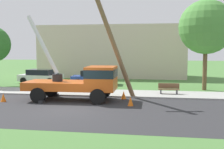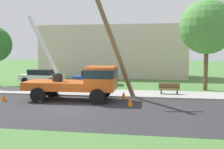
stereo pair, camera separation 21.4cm
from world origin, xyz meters
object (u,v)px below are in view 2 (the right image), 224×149
at_px(parked_sedan_blue, 95,77).
at_px(traffic_cone_ahead, 130,101).
at_px(traffic_cone_curbside, 124,95).
at_px(roadside_tree_far, 207,27).
at_px(parked_sedan_white, 42,76).
at_px(traffic_cone_behind, 4,97).
at_px(park_bench, 169,89).
at_px(utility_truck, 83,80).
at_px(leaning_utility_pole, 111,37).

bearing_deg(parked_sedan_blue, traffic_cone_ahead, -65.49).
xyz_separation_m(traffic_cone_curbside, roadside_tree_far, (6.37, 5.39, 5.07)).
distance_m(traffic_cone_curbside, parked_sedan_white, 12.36).
bearing_deg(traffic_cone_ahead, parked_sedan_white, 135.20).
bearing_deg(traffic_cone_behind, parked_sedan_blue, 67.34).
bearing_deg(parked_sedan_white, roadside_tree_far, -8.79).
xyz_separation_m(park_bench, roadside_tree_far, (3.14, 3.15, 4.89)).
height_order(traffic_cone_curbside, parked_sedan_blue, parked_sedan_blue).
distance_m(utility_truck, roadside_tree_far, 11.78).
distance_m(utility_truck, parked_sedan_white, 11.24).
xyz_separation_m(traffic_cone_ahead, parked_sedan_white, (-10.24, 10.17, 0.43)).
bearing_deg(traffic_cone_ahead, leaning_utility_pole, 123.52).
bearing_deg(traffic_cone_ahead, utility_truck, 159.22).
bearing_deg(leaning_utility_pole, traffic_cone_behind, -161.00).
relative_size(leaning_utility_pole, parked_sedan_blue, 1.90).
bearing_deg(traffic_cone_ahead, roadside_tree_far, 53.66).
bearing_deg(parked_sedan_blue, leaning_utility_pole, -68.81).
bearing_deg(park_bench, roadside_tree_far, 45.07).
relative_size(utility_truck, parked_sedan_white, 1.50).
height_order(utility_truck, traffic_cone_behind, utility_truck).
bearing_deg(traffic_cone_curbside, traffic_cone_ahead, -73.22).
bearing_deg(parked_sedan_white, park_bench, -23.72).
relative_size(parked_sedan_blue, roadside_tree_far, 0.59).
bearing_deg(parked_sedan_white, parked_sedan_blue, -3.53).
relative_size(traffic_cone_curbside, park_bench, 0.35).
xyz_separation_m(leaning_utility_pole, traffic_cone_ahead, (1.61, -2.43, -4.08)).
distance_m(parked_sedan_white, park_bench, 13.95).
height_order(parked_sedan_white, parked_sedan_blue, same).
bearing_deg(roadside_tree_far, leaning_utility_pole, -144.09).
bearing_deg(utility_truck, park_bench, 28.96).
distance_m(traffic_cone_ahead, parked_sedan_blue, 10.79).
bearing_deg(leaning_utility_pole, parked_sedan_blue, 111.19).
xyz_separation_m(leaning_utility_pole, roadside_tree_far, (7.28, 5.27, 1.00)).
bearing_deg(parked_sedan_blue, traffic_cone_curbside, -63.27).
bearing_deg(parked_sedan_blue, parked_sedan_white, 176.47).
height_order(parked_sedan_white, roadside_tree_far, roadside_tree_far).
height_order(traffic_cone_behind, roadside_tree_far, roadside_tree_far).
distance_m(utility_truck, parked_sedan_blue, 8.62).
xyz_separation_m(traffic_cone_curbside, parked_sedan_white, (-9.54, 7.85, 0.43)).
bearing_deg(roadside_tree_far, traffic_cone_behind, -151.69).
distance_m(leaning_utility_pole, traffic_cone_curbside, 4.18).
xyz_separation_m(leaning_utility_pole, park_bench, (4.14, 2.12, -3.89)).
height_order(leaning_utility_pole, roadside_tree_far, leaning_utility_pole).
height_order(utility_truck, leaning_utility_pole, leaning_utility_pole).
bearing_deg(traffic_cone_behind, leaning_utility_pole, 19.00).
bearing_deg(utility_truck, leaning_utility_pole, 32.92).
xyz_separation_m(traffic_cone_curbside, parked_sedan_blue, (-3.77, 7.49, 0.43)).
bearing_deg(parked_sedan_white, traffic_cone_curbside, -39.44).
distance_m(leaning_utility_pole, parked_sedan_blue, 8.71).
bearing_deg(traffic_cone_curbside, utility_truck, -158.97).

